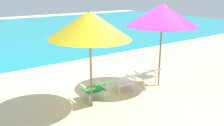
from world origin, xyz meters
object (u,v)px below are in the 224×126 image
at_px(lounge_chair_left, 96,87).
at_px(beach_umbrella_left, 90,25).
at_px(beach_umbrella_right, 162,15).
at_px(lounge_chair_center, 126,79).
at_px(lounge_chair_right, 149,74).

bearing_deg(lounge_chair_left, beach_umbrella_left, -146.94).
xyz_separation_m(lounge_chair_left, beach_umbrella_right, (2.19, -0.17, 1.78)).
xyz_separation_m(lounge_chair_center, lounge_chair_right, (0.91, -0.03, 0.00)).
bearing_deg(lounge_chair_center, beach_umbrella_right, -8.24).
height_order(lounge_chair_right, beach_umbrella_right, beach_umbrella_right).
relative_size(lounge_chair_center, beach_umbrella_left, 0.34).
bearing_deg(beach_umbrella_left, beach_umbrella_right, 0.07).
bearing_deg(lounge_chair_center, lounge_chair_right, -2.13).
distance_m(lounge_chair_center, lounge_chair_right, 0.91).
bearing_deg(lounge_chair_center, beach_umbrella_left, -172.12).
relative_size(lounge_chair_left, lounge_chair_right, 0.98).
bearing_deg(beach_umbrella_right, lounge_chair_right, 154.02).
distance_m(lounge_chair_left, beach_umbrella_left, 1.71).
bearing_deg(lounge_chair_center, lounge_chair_left, -180.00).
bearing_deg(lounge_chair_right, beach_umbrella_left, -176.27).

